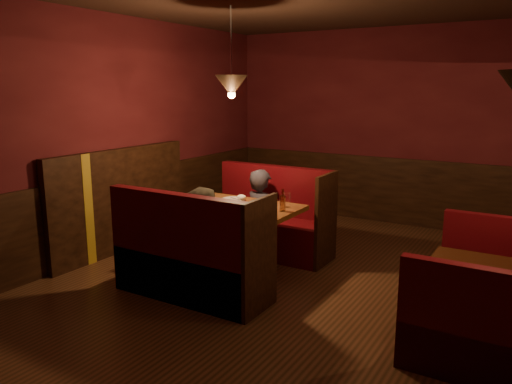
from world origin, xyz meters
The scene contains 9 objects.
room centered at (-0.28, 0.05, 1.05)m, with size 6.02×7.02×2.92m.
main_table centered at (-1.29, 0.49, 0.59)m, with size 1.44×0.87×1.01m.
main_bench_far centered at (-1.27, 1.30, 0.34)m, with size 1.58×0.57×1.08m.
main_bench_near centered at (-1.27, -0.33, 0.34)m, with size 1.58×0.57×1.08m.
second_table centered at (1.40, 0.29, 0.46)m, with size 1.10×0.70×0.62m.
second_bench_far centered at (1.43, 0.95, 0.28)m, with size 1.21×0.45×0.87m.
second_bench_near centered at (1.43, -0.36, 0.28)m, with size 1.21×0.45×0.87m.
diner_a centered at (-1.34, 1.18, 0.71)m, with size 0.52×0.34×1.42m, color #2D2B37.
diner_b centered at (-1.28, -0.06, 0.70)m, with size 0.68×0.53×1.40m, color #373125.
Camera 1 is at (1.67, -3.93, 2.03)m, focal length 35.00 mm.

